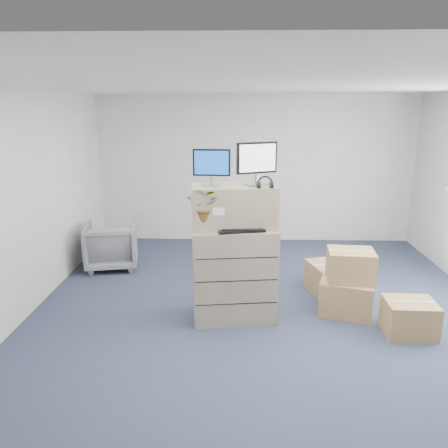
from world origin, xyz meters
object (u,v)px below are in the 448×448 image
(water_bottle, at_px, (242,216))
(keyboard, at_px, (241,230))
(office_chair, at_px, (112,243))
(filing_cabinet_lower, at_px, (234,273))
(potted_plant, at_px, (205,211))
(monitor_left, at_px, (212,165))
(monitor_right, at_px, (257,161))

(water_bottle, bearing_deg, keyboard, -97.11)
(office_chair, bearing_deg, water_bottle, 130.94)
(filing_cabinet_lower, height_order, potted_plant, potted_plant)
(monitor_left, height_order, office_chair, monitor_left)
(potted_plant, bearing_deg, keyboard, 0.07)
(monitor_left, distance_m, potted_plant, 0.54)
(keyboard, height_order, water_bottle, water_bottle)
(potted_plant, bearing_deg, monitor_right, 21.07)
(monitor_left, xyz_separation_m, water_bottle, (0.37, 0.02, -0.61))
(monitor_right, bearing_deg, filing_cabinet_lower, 174.81)
(potted_plant, xyz_separation_m, office_chair, (-1.67, 1.84, -1.00))
(filing_cabinet_lower, bearing_deg, water_bottle, 8.53)
(monitor_right, bearing_deg, potted_plant, 177.17)
(keyboard, bearing_deg, monitor_left, 143.01)
(potted_plant, height_order, office_chair, potted_plant)
(office_chair, bearing_deg, filing_cabinet_lower, 129.12)
(filing_cabinet_lower, xyz_separation_m, keyboard, (0.08, -0.14, 0.60))
(water_bottle, relative_size, office_chair, 0.33)
(filing_cabinet_lower, height_order, office_chair, filing_cabinet_lower)
(keyboard, distance_m, potted_plant, 0.47)
(keyboard, bearing_deg, water_bottle, 69.14)
(monitor_right, relative_size, keyboard, 0.92)
(office_chair, bearing_deg, monitor_left, 125.18)
(keyboard, distance_m, office_chair, 2.89)
(keyboard, height_order, potted_plant, potted_plant)
(keyboard, relative_size, potted_plant, 1.07)
(water_bottle, height_order, office_chair, water_bottle)
(filing_cabinet_lower, bearing_deg, potted_plant, -164.03)
(keyboard, bearing_deg, monitor_right, 37.73)
(filing_cabinet_lower, xyz_separation_m, potted_plant, (-0.34, -0.14, 0.82))
(filing_cabinet_lower, height_order, keyboard, keyboard)
(filing_cabinet_lower, distance_m, keyboard, 0.62)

